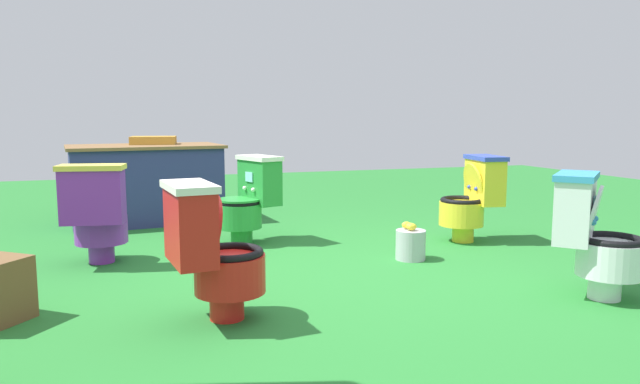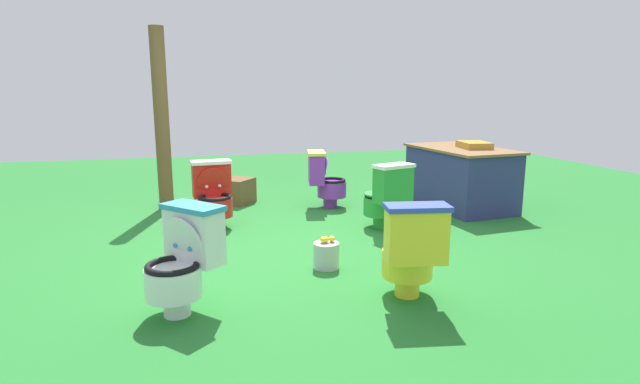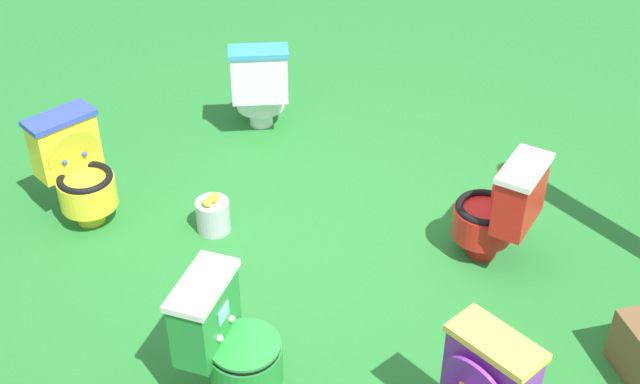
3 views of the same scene
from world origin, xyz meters
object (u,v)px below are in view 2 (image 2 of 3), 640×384
(toilet_purple, at_px, (325,179))
(lemon_bucket, at_px, (326,255))
(toilet_white, at_px, (183,259))
(small_crate, at_px, (237,191))
(toilet_yellow, at_px, (411,250))
(toilet_red, at_px, (214,194))
(wooden_post, at_px, (162,120))
(toilet_green, at_px, (386,196))
(vendor_table, at_px, (460,177))

(toilet_purple, bearing_deg, lemon_bucket, -3.89)
(toilet_white, relative_size, toilet_purple, 1.00)
(toilet_purple, relative_size, small_crate, 1.83)
(toilet_yellow, distance_m, lemon_bucket, 0.92)
(toilet_yellow, relative_size, toilet_purple, 1.00)
(toilet_red, bearing_deg, small_crate, -113.49)
(lemon_bucket, bearing_deg, small_crate, -169.44)
(toilet_white, xyz_separation_m, toilet_red, (-2.16, 0.29, 0.00))
(toilet_yellow, height_order, lemon_bucket, toilet_yellow)
(toilet_white, distance_m, lemon_bucket, 1.32)
(toilet_yellow, height_order, wooden_post, wooden_post)
(toilet_white, distance_m, toilet_red, 2.18)
(toilet_green, height_order, toilet_yellow, same)
(toilet_purple, relative_size, lemon_bucket, 2.63)
(toilet_green, bearing_deg, toilet_white, -161.16)
(toilet_green, xyz_separation_m, toilet_purple, (-1.16, -0.38, 0.00))
(toilet_white, relative_size, wooden_post, 0.32)
(vendor_table, distance_m, wooden_post, 3.83)
(wooden_post, bearing_deg, toilet_green, 55.76)
(toilet_red, height_order, wooden_post, wooden_post)
(toilet_white, height_order, toilet_yellow, same)
(toilet_red, distance_m, small_crate, 1.21)
(toilet_green, distance_m, toilet_red, 1.88)
(toilet_purple, xyz_separation_m, wooden_post, (-0.44, -1.97, 0.75))
(toilet_yellow, height_order, vendor_table, vendor_table)
(wooden_post, bearing_deg, vendor_table, 77.23)
(small_crate, bearing_deg, vendor_table, 71.46)
(toilet_green, xyz_separation_m, toilet_yellow, (1.80, -0.53, 0.00))
(toilet_green, bearing_deg, vendor_table, 11.43)
(lemon_bucket, bearing_deg, toilet_white, -63.06)
(toilet_yellow, relative_size, vendor_table, 0.47)
(toilet_white, height_order, toilet_purple, same)
(toilet_green, relative_size, wooden_post, 0.32)
(toilet_red, xyz_separation_m, vendor_table, (-0.21, 3.12, 0.02))
(wooden_post, xyz_separation_m, lemon_bucket, (2.62, 1.41, -1.00))
(wooden_post, distance_m, lemon_bucket, 3.14)
(toilet_white, bearing_deg, lemon_bucket, -105.37)
(toilet_green, relative_size, toilet_purple, 1.00)
(toilet_yellow, bearing_deg, wooden_post, 127.26)
(toilet_white, height_order, toilet_green, same)
(toilet_green, xyz_separation_m, toilet_red, (-0.56, -1.80, 0.00))
(toilet_white, height_order, vendor_table, vendor_table)
(toilet_white, xyz_separation_m, toilet_green, (-1.60, 2.09, -0.00))
(toilet_red, xyz_separation_m, small_crate, (-1.14, 0.35, -0.21))
(lemon_bucket, bearing_deg, toilet_yellow, 27.78)
(toilet_green, height_order, lemon_bucket, toilet_green)
(toilet_red, bearing_deg, wooden_post, -68.35)
(toilet_green, relative_size, lemon_bucket, 2.63)
(toilet_yellow, bearing_deg, toilet_purple, 96.19)
(toilet_white, bearing_deg, toilet_green, -94.83)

